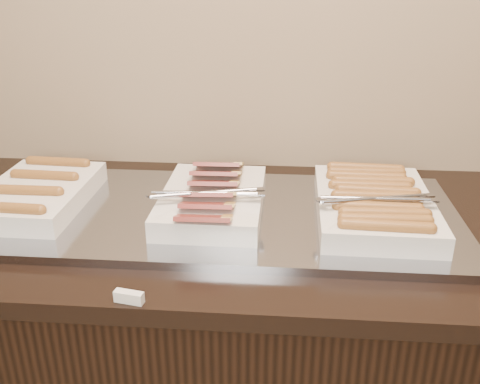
{
  "coord_description": "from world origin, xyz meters",
  "views": [
    {
      "loc": [
        0.17,
        0.97,
        1.47
      ],
      "look_at": [
        0.08,
        2.13,
        0.97
      ],
      "focal_mm": 40.0,
      "sensor_mm": 36.0,
      "label": 1
    }
  ],
  "objects_px": {
    "dish_center": "(212,199)",
    "dish_right": "(374,203)",
    "counter": "(212,363)",
    "warming_tray": "(208,214)",
    "dish_left": "(37,194)"
  },
  "relations": [
    {
      "from": "counter",
      "to": "warming_tray",
      "type": "xyz_separation_m",
      "value": [
        -0.0,
        0.0,
        0.46
      ]
    },
    {
      "from": "counter",
      "to": "dish_center",
      "type": "bearing_deg",
      "value": -20.38
    },
    {
      "from": "dish_center",
      "to": "dish_right",
      "type": "xyz_separation_m",
      "value": [
        0.38,
        0.0,
        0.0
      ]
    },
    {
      "from": "dish_center",
      "to": "dish_left",
      "type": "bearing_deg",
      "value": 179.91
    },
    {
      "from": "counter",
      "to": "warming_tray",
      "type": "height_order",
      "value": "warming_tray"
    },
    {
      "from": "counter",
      "to": "dish_left",
      "type": "height_order",
      "value": "dish_left"
    },
    {
      "from": "warming_tray",
      "to": "dish_center",
      "type": "distance_m",
      "value": 0.04
    },
    {
      "from": "warming_tray",
      "to": "dish_left",
      "type": "distance_m",
      "value": 0.42
    },
    {
      "from": "dish_left",
      "to": "dish_right",
      "type": "bearing_deg",
      "value": 0.53
    },
    {
      "from": "counter",
      "to": "warming_tray",
      "type": "relative_size",
      "value": 1.72
    },
    {
      "from": "dish_right",
      "to": "dish_left",
      "type": "bearing_deg",
      "value": -179.38
    },
    {
      "from": "counter",
      "to": "dish_center",
      "type": "height_order",
      "value": "dish_center"
    },
    {
      "from": "dish_left",
      "to": "dish_right",
      "type": "height_order",
      "value": "dish_right"
    },
    {
      "from": "warming_tray",
      "to": "dish_center",
      "type": "xyz_separation_m",
      "value": [
        0.01,
        -0.0,
        0.04
      ]
    },
    {
      "from": "counter",
      "to": "warming_tray",
      "type": "distance_m",
      "value": 0.46
    }
  ]
}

